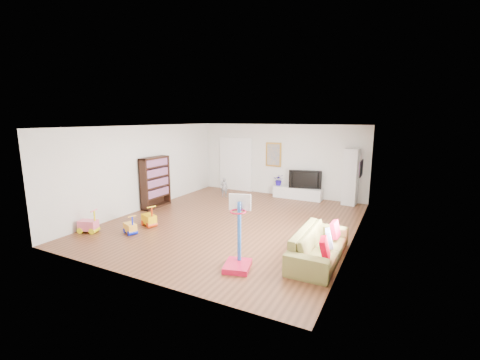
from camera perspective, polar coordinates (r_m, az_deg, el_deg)
The scene contains 25 objects.
floor at distance 9.28m, azimuth -1.13°, elevation -7.41°, with size 6.50×7.50×0.00m, color brown.
ceiling at distance 8.81m, azimuth -1.20°, elevation 9.50°, with size 6.50×7.50×0.00m, color white.
wall_back at distance 12.34m, azimuth 7.12°, elevation 3.54°, with size 6.50×0.00×2.70m, color silver.
wall_front at distance 6.00m, azimuth -18.45°, elevation -4.83°, with size 6.50×0.00×2.70m, color silver.
wall_left at distance 10.85m, azimuth -16.47°, elevation 2.17°, with size 0.00×7.50×2.70m, color white.
wall_right at distance 7.97m, azimuth 19.89°, elevation -1.10°, with size 0.00×7.50×2.70m, color white.
navy_accent at distance 9.27m, azimuth 21.14°, elevation 3.57°, with size 0.01×3.20×1.70m, color black.
olive_wainscot at distance 9.52m, azimuth 20.58°, elevation -4.51°, with size 0.01×3.20×1.00m, color brown.
doorway at distance 13.11m, azimuth -0.80°, elevation 2.74°, with size 1.45×0.06×2.10m, color white.
painting_back at distance 12.37m, azimuth 5.99°, elevation 4.52°, with size 0.62×0.06×0.92m, color gold.
artwork_right at distance 9.51m, azimuth 20.76°, elevation 1.94°, with size 0.04×0.56×0.46m, color #7F3F8C.
media_console at distance 12.02m, azimuth 10.21°, elevation -2.28°, with size 1.78×0.45×0.42m, color silver.
tall_cabinet at distance 11.49m, azimuth 19.08°, elevation 0.51°, with size 0.45×0.45×1.92m, color silver.
bookshelf at distance 10.94m, azimuth -14.81°, elevation -0.39°, with size 0.30×1.15×1.68m, color black.
sofa at distance 7.02m, azimuth 13.89°, elevation -11.17°, with size 2.18×0.85×0.64m, color olive.
basketball_hoop at distance 6.27m, azimuth -0.45°, elevation -9.44°, with size 0.51×0.62×1.47m, color #BB0F32.
ride_on_yellow at distance 9.19m, azimuth -15.91°, elevation -6.10°, with size 0.44×0.27×0.59m, color #E8AF04.
ride_on_orange at distance 8.75m, azimuth -18.98°, elevation -7.42°, with size 0.38×0.24×0.51m, color gold.
ride_on_pink at distance 9.23m, azimuth -25.41°, elevation -6.62°, with size 0.46×0.28×0.61m, color #FF6887.
child at distance 12.05m, azimuth -2.85°, elevation -1.30°, with size 0.27×0.18×0.74m, color slate.
tv at distance 11.88m, azimuth 11.51°, elevation 0.19°, with size 1.16×0.15×0.67m, color black.
vase_plant at distance 12.20m, azimuth 6.92°, elevation 0.02°, with size 0.38×0.33×0.42m, color #1F0D8A.
pillow_left at distance 6.37m, azimuth 14.85°, elevation -11.77°, with size 0.11×0.40×0.40m, color red.
pillow_center at distance 6.92m, azimuth 15.58°, elevation -9.95°, with size 0.09×0.35×0.35m, color silver.
pillow_right at distance 7.47m, azimuth 16.59°, elevation -8.44°, with size 0.10×0.36×0.36m, color #B21337.
Camera 1 is at (4.18, -7.76, 2.92)m, focal length 24.00 mm.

